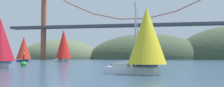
# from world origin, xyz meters

# --- Properties ---
(ground_plane) EXTENTS (360.00, 360.00, 0.00)m
(ground_plane) POSITION_xyz_m (0.00, 0.00, 0.00)
(ground_plane) COLOR #2D4760
(headland_left) EXTENTS (56.55, 44.00, 27.65)m
(headland_left) POSITION_xyz_m (-55.00, 135.00, 0.00)
(headland_left) COLOR #5B6647
(headland_left) RESTS_ON ground_plane
(headland_center) EXTENTS (78.51, 44.00, 33.26)m
(headland_center) POSITION_xyz_m (5.00, 135.00, 0.00)
(headland_center) COLOR #425138
(headland_center) RESTS_ON ground_plane
(suspension_bridge) EXTENTS (132.57, 6.00, 39.53)m
(suspension_bridge) POSITION_xyz_m (-0.00, 95.00, 18.41)
(suspension_bridge) COLOR brown
(suspension_bridge) RESTS_ON ground_plane
(sailboat_scarlet_sail) EXTENTS (8.56, 8.89, 9.49)m
(sailboat_scarlet_sail) POSITION_xyz_m (-33.26, 49.60, 4.40)
(sailboat_scarlet_sail) COLOR navy
(sailboat_scarlet_sail) RESTS_ON ground_plane
(sailboat_red_spinnaker) EXTENTS (8.30, 8.49, 10.71)m
(sailboat_red_spinnaker) POSITION_xyz_m (-18.63, 48.36, 5.46)
(sailboat_red_spinnaker) COLOR white
(sailboat_red_spinnaker) RESTS_ON ground_plane
(sailboat_yellow_sail) EXTENTS (6.92, 4.87, 7.22)m
(sailboat_yellow_sail) POSITION_xyz_m (9.57, -2.01, 3.50)
(sailboat_yellow_sail) COLOR white
(sailboat_yellow_sail) RESTS_ON ground_plane
(sailboat_green_sail) EXTENTS (7.93, 6.03, 8.53)m
(sailboat_green_sail) POSITION_xyz_m (9.12, 8.48, 4.22)
(sailboat_green_sail) COLOR navy
(sailboat_green_sail) RESTS_ON ground_plane
(channel_buoy) EXTENTS (1.10, 1.10, 2.64)m
(channel_buoy) POSITION_xyz_m (-13.41, 15.62, 0.37)
(channel_buoy) COLOR green
(channel_buoy) RESTS_ON ground_plane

